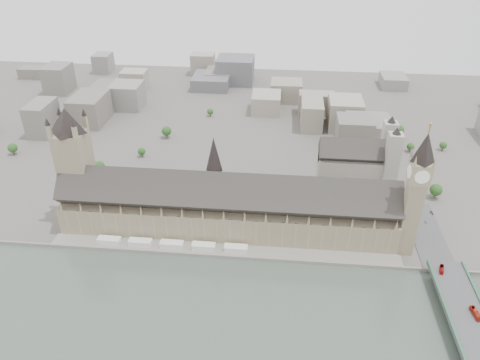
# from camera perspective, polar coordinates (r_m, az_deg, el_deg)

# --- Properties ---
(ground) EXTENTS (900.00, 900.00, 0.00)m
(ground) POSITION_cam_1_polar(r_m,az_deg,el_deg) (370.59, -1.95, -8.00)
(ground) COLOR #595651
(ground) RESTS_ON ground
(embankment_wall) EXTENTS (600.00, 1.50, 3.00)m
(embankment_wall) POSITION_cam_1_polar(r_m,az_deg,el_deg) (358.20, -2.27, -9.32)
(embankment_wall) COLOR gray
(embankment_wall) RESTS_ON ground
(river_terrace) EXTENTS (270.00, 15.00, 2.00)m
(river_terrace) POSITION_cam_1_polar(r_m,az_deg,el_deg) (364.21, -2.11, -8.62)
(river_terrace) COLOR gray
(river_terrace) RESTS_ON ground
(terrace_tents) EXTENTS (118.00, 7.00, 4.00)m
(terrace_tents) POSITION_cam_1_polar(r_m,az_deg,el_deg) (369.34, -8.33, -7.74)
(terrace_tents) COLOR white
(terrace_tents) RESTS_ON river_terrace
(palace_of_westminster) EXTENTS (265.00, 40.73, 55.44)m
(palace_of_westminster) POSITION_cam_1_polar(r_m,az_deg,el_deg) (372.71, -1.63, -3.39)
(palace_of_westminster) COLOR gray
(palace_of_westminster) RESTS_ON ground
(elizabeth_tower) EXTENTS (17.00, 17.00, 107.50)m
(elizabeth_tower) POSITION_cam_1_polar(r_m,az_deg,el_deg) (355.06, 20.72, -0.76)
(elizabeth_tower) COLOR gray
(elizabeth_tower) RESTS_ON ground
(victoria_tower) EXTENTS (30.00, 30.00, 100.00)m
(victoria_tower) POSITION_cam_1_polar(r_m,az_deg,el_deg) (393.75, -19.50, 2.22)
(victoria_tower) COLOR gray
(victoria_tower) RESTS_ON ground
(central_tower) EXTENTS (13.00, 13.00, 48.00)m
(central_tower) POSITION_cam_1_polar(r_m,az_deg,el_deg) (360.77, -3.16, 1.89)
(central_tower) COLOR gray
(central_tower) RESTS_ON ground
(westminster_bridge) EXTENTS (25.00, 325.00, 10.25)m
(westminster_bridge) POSITION_cam_1_polar(r_m,az_deg,el_deg) (325.12, 26.93, -17.95)
(westminster_bridge) COLOR #474749
(westminster_bridge) RESTS_ON ground
(westminster_abbey) EXTENTS (68.00, 36.00, 64.00)m
(westminster_abbey) POSITION_cam_1_polar(r_m,az_deg,el_deg) (439.07, 14.14, 1.68)
(westminster_abbey) COLOR #A19E91
(westminster_abbey) RESTS_ON ground
(city_skyline_inland) EXTENTS (720.00, 360.00, 38.00)m
(city_skyline_inland) POSITION_cam_1_polar(r_m,az_deg,el_deg) (573.35, 1.18, 9.04)
(city_skyline_inland) COLOR gray
(city_skyline_inland) RESTS_ON ground
(park_trees) EXTENTS (110.00, 30.00, 15.00)m
(park_trees) POSITION_cam_1_polar(r_m,az_deg,el_deg) (415.53, -2.28, -1.93)
(park_trees) COLOR #26481A
(park_trees) RESTS_ON ground
(red_bus_north) EXTENTS (4.68, 9.87, 2.68)m
(red_bus_north) POSITION_cam_1_polar(r_m,az_deg,el_deg) (360.92, 23.38, -9.95)
(red_bus_north) COLOR #B01514
(red_bus_north) RESTS_ON westminster_bridge
(red_bus_south) EXTENTS (4.37, 11.95, 3.25)m
(red_bus_south) POSITION_cam_1_polar(r_m,az_deg,el_deg) (336.52, 26.79, -14.30)
(red_bus_south) COLOR red
(red_bus_south) RESTS_ON westminster_bridge
(car_approach) EXTENTS (2.35, 4.97, 1.40)m
(car_approach) POSITION_cam_1_polar(r_m,az_deg,el_deg) (418.46, 22.36, -3.73)
(car_approach) COLOR gray
(car_approach) RESTS_ON westminster_bridge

